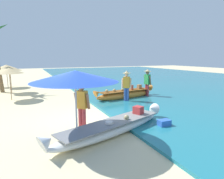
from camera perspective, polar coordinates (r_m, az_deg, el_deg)
The scene contains 12 objects.
ground_plane at distance 7.58m, azimuth -7.99°, elevation -9.91°, with size 80.00×80.00×0.00m, color beige.
sea at distance 21.33m, azimuth 21.10°, elevation 2.36°, with size 24.00×56.00×0.10m, color teal.
boat_white_foreground at distance 6.39m, azimuth 0.27°, elevation -11.23°, with size 4.81×2.24×0.74m.
boat_orange_midground at distance 11.56m, azimuth 4.02°, elevation -1.43°, with size 4.25×1.19×0.84m.
person_vendor_hatted at distance 10.61m, azimuth 4.37°, elevation 1.55°, with size 0.57×0.48×1.79m.
person_tourist_customer at distance 6.48m, azimuth -9.03°, elevation -4.67°, with size 0.52×0.54×1.66m.
person_vendor_assistant at distance 12.21m, azimuth 10.53°, elevation 2.48°, with size 0.44×0.58×1.79m.
patio_umbrella_large at distance 5.49m, azimuth -11.01°, elevation 3.87°, with size 2.49×2.49×2.16m.
parasol_row_0 at distance 12.69m, azimuth -28.49°, elevation 4.99°, with size 1.60×1.60×1.91m.
parasol_row_1 at distance 15.27m, azimuth -28.33°, elevation 5.60°, with size 1.60×1.60×1.91m.
parasol_row_2 at distance 18.15m, azimuth -29.15°, elevation 6.00°, with size 1.60×1.60×1.91m.
cooler_box at distance 7.20m, azimuth 15.35°, elevation -9.93°, with size 0.43×0.29×0.31m, color blue.
Camera 1 is at (-1.95, -6.87, 2.53)m, focal length 30.48 mm.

